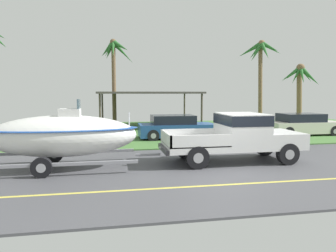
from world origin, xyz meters
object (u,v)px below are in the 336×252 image
object	(u,v)px
parked_sedan_near	(303,125)
palm_tree_near_right	(260,59)
carport_awning	(148,93)
boat_on_trailer	(62,136)
palm_tree_mid	(115,58)
palm_tree_near_left	(300,81)
parked_sedan_far	(176,127)
pickup_truck_towing	(240,135)

from	to	relation	value
parked_sedan_near	palm_tree_near_right	size ratio (longest dim) A/B	0.68
carport_awning	palm_tree_near_right	size ratio (longest dim) A/B	1.15
boat_on_trailer	parked_sedan_near	distance (m)	14.78
boat_on_trailer	palm_tree_mid	distance (m)	14.55
boat_on_trailer	palm_tree_near_left	size ratio (longest dim) A/B	1.22
parked_sedan_far	palm_tree_near_right	world-z (taller)	palm_tree_near_right
pickup_truck_towing	palm_tree_near_right	bearing A→B (deg)	60.01
palm_tree_mid	parked_sedan_far	bearing A→B (deg)	-66.45
boat_on_trailer	parked_sedan_near	world-z (taller)	boat_on_trailer
palm_tree_mid	palm_tree_near_right	bearing A→B (deg)	-15.85
palm_tree_near_right	palm_tree_mid	xyz separation A→B (m)	(-10.74, 3.05, 0.20)
palm_tree_near_right	palm_tree_mid	size ratio (longest dim) A/B	0.96
pickup_truck_towing	palm_tree_near_left	xyz separation A→B (m)	(10.48, 12.14, 2.66)
pickup_truck_towing	parked_sedan_near	xyz separation A→B (m)	(6.88, 6.21, -0.36)
parked_sedan_near	carport_awning	distance (m)	11.25
carport_awning	palm_tree_near_right	xyz separation A→B (m)	(8.26, -2.02, 2.53)
parked_sedan_near	palm_tree_near_left	size ratio (longest dim) A/B	0.88
boat_on_trailer	parked_sedan_near	bearing A→B (deg)	24.87
parked_sedan_far	palm_tree_mid	size ratio (longest dim) A/B	0.63
pickup_truck_towing	palm_tree_mid	bearing A→B (deg)	108.23
parked_sedan_far	pickup_truck_towing	bearing A→B (deg)	-78.72
palm_tree_mid	parked_sedan_near	bearing A→B (deg)	-33.56
palm_tree_near_left	pickup_truck_towing	bearing A→B (deg)	-130.80
boat_on_trailer	parked_sedan_near	xyz separation A→B (m)	(13.40, 6.21, -0.49)
parked_sedan_near	palm_tree_near_left	distance (m)	7.56
boat_on_trailer	parked_sedan_far	bearing A→B (deg)	49.62
pickup_truck_towing	palm_tree_near_left	world-z (taller)	palm_tree_near_left
boat_on_trailer	parked_sedan_far	xyz separation A→B (m)	(5.29, 6.21, -0.49)
boat_on_trailer	palm_tree_near_left	distance (m)	21.04
pickup_truck_towing	parked_sedan_near	bearing A→B (deg)	42.09
palm_tree_near_left	palm_tree_near_right	xyz separation A→B (m)	(-4.28, -1.40, 1.48)
carport_awning	palm_tree_mid	bearing A→B (deg)	157.37
parked_sedan_far	palm_tree_near_right	bearing A→B (deg)	31.30
parked_sedan_near	palm_tree_near_right	xyz separation A→B (m)	(-0.68, 4.52, 4.49)
pickup_truck_towing	parked_sedan_far	size ratio (longest dim) A/B	1.26
pickup_truck_towing	boat_on_trailer	bearing A→B (deg)	-180.00
palm_tree_near_left	palm_tree_near_right	distance (m)	4.74
parked_sedan_far	palm_tree_mid	distance (m)	9.50
carport_awning	boat_on_trailer	bearing A→B (deg)	-109.27
parked_sedan_near	palm_tree_near_right	bearing A→B (deg)	98.55
parked_sedan_near	palm_tree_mid	distance (m)	14.48
palm_tree_near_left	palm_tree_near_right	bearing A→B (deg)	-161.84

